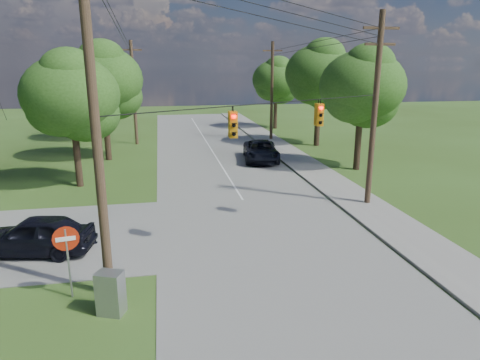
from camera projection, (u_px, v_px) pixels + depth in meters
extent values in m
plane|color=#354E1A|center=(241.00, 287.00, 15.44)|extent=(140.00, 140.00, 0.00)
cube|color=gray|center=(263.00, 232.00, 20.53)|extent=(10.00, 100.00, 0.03)
cube|color=gray|center=(391.00, 222.00, 21.70)|extent=(2.60, 100.00, 0.12)
cylinder|color=brown|center=(95.00, 123.00, 13.43)|extent=(0.32, 0.32, 12.00)
cylinder|color=brown|center=(374.00, 113.00, 23.22)|extent=(0.32, 0.32, 10.50)
cube|color=brown|center=(381.00, 28.00, 22.08)|extent=(2.00, 0.12, 0.14)
cube|color=brown|center=(380.00, 44.00, 22.29)|extent=(1.70, 0.12, 0.14)
cylinder|color=brown|center=(272.00, 92.00, 44.16)|extent=(0.32, 0.32, 10.00)
cube|color=brown|center=(273.00, 51.00, 43.08)|extent=(2.00, 0.12, 0.14)
cylinder|color=brown|center=(134.00, 94.00, 41.71)|extent=(0.32, 0.32, 10.00)
cube|color=brown|center=(131.00, 50.00, 40.63)|extent=(2.00, 0.12, 0.14)
cylinder|color=black|center=(274.00, 9.00, 17.19)|extent=(13.52, 7.63, 1.53)
cylinder|color=black|center=(274.00, 19.00, 17.30)|extent=(13.52, 7.63, 1.53)
cylinder|color=black|center=(309.00, 43.00, 32.58)|extent=(0.03, 22.00, 0.53)
cylinder|color=black|center=(119.00, 25.00, 26.36)|extent=(0.43, 29.60, 2.03)
cylinder|color=black|center=(309.00, 48.00, 32.69)|extent=(0.03, 22.00, 0.53)
cylinder|color=black|center=(120.00, 32.00, 26.47)|extent=(0.43, 29.60, 2.03)
cylinder|color=black|center=(272.00, 103.00, 18.18)|extent=(13.52, 7.63, 0.04)
cube|color=orange|center=(233.00, 125.00, 16.91)|extent=(0.32, 0.22, 1.05)
sphere|color=#FF0C05|center=(234.00, 116.00, 16.69)|extent=(0.17, 0.17, 0.17)
cube|color=orange|center=(232.00, 124.00, 17.14)|extent=(0.32, 0.22, 1.05)
sphere|color=#FF0C05|center=(232.00, 115.00, 17.18)|extent=(0.17, 0.17, 0.17)
cube|color=orange|center=(320.00, 115.00, 20.17)|extent=(0.32, 0.22, 1.05)
sphere|color=#FF0C05|center=(321.00, 108.00, 19.95)|extent=(0.17, 0.17, 0.17)
cube|color=orange|center=(318.00, 114.00, 20.40)|extent=(0.32, 0.22, 1.05)
sphere|color=#FF0C05|center=(317.00, 107.00, 20.44)|extent=(0.17, 0.17, 0.17)
cylinder|color=#3E2B1F|center=(78.00, 163.00, 27.85)|extent=(0.45, 0.45, 3.15)
ellipsoid|color=#264E17|center=(71.00, 95.00, 26.70)|extent=(6.00, 6.00, 4.92)
cylinder|color=#3E2B1F|center=(107.00, 139.00, 35.57)|extent=(0.50, 0.50, 3.50)
ellipsoid|color=#264E17|center=(102.00, 79.00, 34.29)|extent=(6.40, 6.40, 5.25)
cylinder|color=#3E2B1F|center=(98.00, 125.00, 44.72)|extent=(0.48, 0.47, 3.32)
ellipsoid|color=#264E17|center=(94.00, 80.00, 43.51)|extent=(6.00, 6.00, 4.92)
cylinder|color=#3E2B1F|center=(358.00, 148.00, 32.30)|extent=(0.48, 0.48, 3.32)
ellipsoid|color=#264E17|center=(362.00, 86.00, 31.09)|extent=(6.20, 6.20, 5.08)
cylinder|color=#3E2B1F|center=(317.00, 127.00, 41.83)|extent=(0.52, 0.52, 3.67)
ellipsoid|color=#264E17|center=(320.00, 73.00, 40.49)|extent=(6.60, 6.60, 5.41)
cylinder|color=#3E2B1F|center=(275.00, 116.00, 53.11)|extent=(0.45, 0.45, 3.15)
ellipsoid|color=#264E17|center=(276.00, 80.00, 51.96)|extent=(5.80, 5.80, 4.76)
imported|color=black|center=(34.00, 235.00, 17.95)|extent=(5.12, 2.75, 1.66)
imported|color=black|center=(261.00, 151.00, 35.39)|extent=(3.52, 6.20, 1.63)
cube|color=gray|center=(111.00, 293.00, 13.65)|extent=(0.96, 0.83, 1.45)
cylinder|color=gray|center=(69.00, 264.00, 14.49)|extent=(0.07, 0.07, 2.51)
cylinder|color=#AF220C|center=(66.00, 239.00, 14.25)|extent=(0.86, 0.19, 0.87)
cube|color=white|center=(66.00, 239.00, 14.22)|extent=(0.62, 0.15, 0.15)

